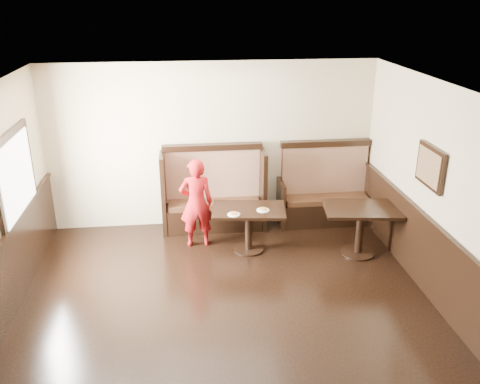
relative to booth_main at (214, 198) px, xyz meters
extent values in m
plane|color=black|center=(0.00, -3.30, -0.53)|extent=(7.00, 7.00, 0.00)
plane|color=#C0B38B|center=(0.00, 0.20, 0.87)|extent=(5.50, 0.00, 5.50)
plane|color=#C0B38B|center=(2.75, -3.30, 0.87)|extent=(0.00, 7.00, 7.00)
plane|color=white|center=(0.00, -3.30, 2.27)|extent=(7.00, 7.00, 0.00)
cube|color=black|center=(2.72, -3.30, -0.03)|extent=(0.05, 6.90, 1.00)
cube|color=black|center=(-2.71, -1.40, 1.02)|extent=(0.05, 1.50, 1.20)
cube|color=white|center=(-2.69, -1.40, 1.02)|extent=(0.01, 1.30, 1.00)
cube|color=black|center=(2.71, -2.10, 1.17)|extent=(0.04, 0.70, 0.55)
cube|color=olive|center=(2.69, -2.10, 1.17)|extent=(0.01, 0.60, 0.45)
cube|color=black|center=(0.00, -0.08, -0.32)|extent=(1.60, 0.50, 0.42)
cube|color=#3C2213|center=(0.00, -0.08, -0.07)|extent=(1.54, 0.46, 0.09)
cube|color=#4A0E15|center=(0.00, 0.13, 0.37)|extent=(1.60, 0.12, 0.92)
cube|color=black|center=(0.00, 0.13, 0.87)|extent=(1.68, 0.16, 0.10)
cube|color=black|center=(-0.84, 0.02, 0.15)|extent=(0.07, 0.72, 1.36)
cube|color=black|center=(0.84, 0.02, 0.15)|extent=(0.07, 0.72, 1.36)
cube|color=black|center=(1.95, -0.08, -0.32)|extent=(1.50, 0.50, 0.42)
cube|color=#3C2213|center=(1.95, -0.08, -0.07)|extent=(1.44, 0.46, 0.09)
cube|color=#4A0E15|center=(1.95, 0.13, 0.37)|extent=(1.50, 0.12, 0.92)
cube|color=black|center=(1.95, 0.13, 0.87)|extent=(1.58, 0.16, 0.10)
cube|color=black|center=(1.16, 0.02, -0.13)|extent=(0.07, 0.72, 0.80)
cube|color=black|center=(2.74, 0.02, -0.13)|extent=(0.07, 0.72, 0.80)
cube|color=black|center=(0.48, -0.93, 0.16)|extent=(1.19, 0.83, 0.05)
cylinder|color=black|center=(0.48, -0.93, -0.19)|extent=(0.11, 0.11, 0.65)
cylinder|color=black|center=(0.48, -0.93, -0.51)|extent=(0.48, 0.48, 0.03)
cube|color=black|center=(2.17, -1.25, 0.23)|extent=(1.21, 0.88, 0.05)
cylinder|color=black|center=(2.17, -1.25, -0.16)|extent=(0.12, 0.12, 0.71)
cylinder|color=black|center=(2.17, -1.25, -0.51)|extent=(0.53, 0.53, 0.03)
imported|color=#A71115|center=(-0.31, -0.66, 0.20)|extent=(0.55, 0.37, 1.46)
cylinder|color=white|center=(0.23, -1.13, 0.19)|extent=(0.19, 0.19, 0.01)
cylinder|color=tan|center=(0.23, -1.13, 0.21)|extent=(0.12, 0.12, 0.02)
cylinder|color=#EABA54|center=(0.23, -1.13, 0.22)|extent=(0.10, 0.10, 0.01)
cylinder|color=white|center=(0.69, -1.02, 0.19)|extent=(0.20, 0.20, 0.01)
cylinder|color=tan|center=(0.69, -1.02, 0.21)|extent=(0.12, 0.12, 0.02)
cylinder|color=#EABA54|center=(0.69, -1.02, 0.22)|extent=(0.10, 0.10, 0.01)
camera|label=1|loc=(-0.48, -8.02, 3.32)|focal=38.00mm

